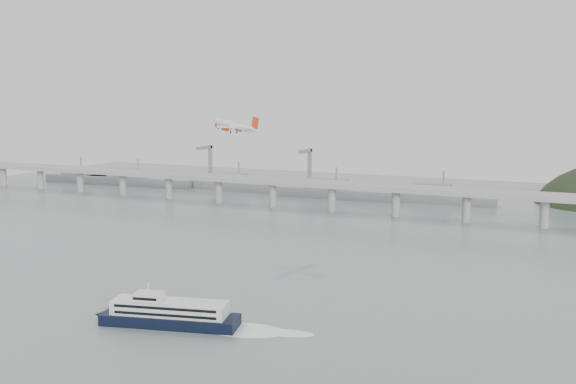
% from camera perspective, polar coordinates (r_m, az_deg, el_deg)
% --- Properties ---
extents(ground, '(900.00, 900.00, 0.00)m').
position_cam_1_polar(ground, '(277.54, -4.80, -8.87)').
color(ground, slate).
rests_on(ground, ground).
extents(bridge, '(800.00, 22.00, 23.90)m').
position_cam_1_polar(bridge, '(454.96, 7.51, 0.11)').
color(bridge, '#979794').
rests_on(bridge, ground).
extents(distant_fleet, '(453.00, 60.90, 40.00)m').
position_cam_1_polar(distant_fleet, '(577.45, -5.32, 0.72)').
color(distant_fleet, slate).
rests_on(distant_fleet, ground).
extents(ferry, '(83.89, 29.90, 16.06)m').
position_cam_1_polar(ferry, '(234.72, -10.98, -11.12)').
color(ferry, black).
rests_on(ferry, ground).
extents(airliner, '(35.21, 32.51, 9.62)m').
position_cam_1_polar(airliner, '(339.28, -5.03, 6.18)').
color(airliner, white).
rests_on(airliner, ground).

